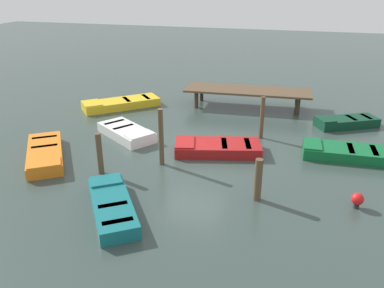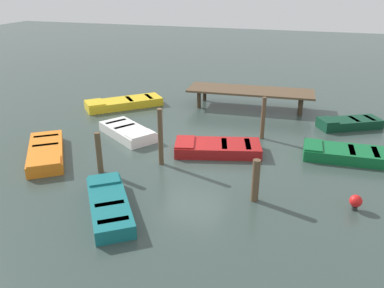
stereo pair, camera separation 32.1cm
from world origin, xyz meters
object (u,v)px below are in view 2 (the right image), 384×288
Objects in this scene: rowboat_red at (217,148)px; marker_buoy at (356,201)px; mooring_piling_near_left at (256,181)px; rowboat_teal at (109,204)px; rowboat_orange at (46,152)px; mooring_piling_near_right at (160,137)px; mooring_piling_mid_right at (99,153)px; rowboat_yellow at (124,103)px; rowboat_white at (128,132)px; rowboat_green at (344,153)px; dock_segment at (250,92)px; rowboat_dark_green at (349,123)px; mooring_piling_center at (263,118)px.

marker_buoy is at bearing 135.85° from rowboat_red.
marker_buoy is at bearing 6.94° from mooring_piling_near_left.
rowboat_orange is (-4.03, 2.55, -0.00)m from rowboat_teal.
mooring_piling_near_right is at bearing 157.60° from mooring_piling_near_left.
mooring_piling_mid_right is at bearing 44.65° from rowboat_orange.
rowboat_white is at bearing 76.68° from rowboat_yellow.
rowboat_green is at bearing 92.78° from marker_buoy.
rowboat_teal is at bearing -154.53° from mooring_piling_near_left.
mooring_piling_near_right is (1.75, 1.24, 0.31)m from mooring_piling_mid_right.
marker_buoy reaches higher than rowboat_teal.
marker_buoy reaches higher than rowboat_yellow.
dock_segment is at bearing 108.34° from rowboat_orange.
rowboat_yellow is 2.55× the size of mooring_piling_mid_right.
rowboat_yellow is 7.34m from rowboat_red.
rowboat_red is (-4.60, -0.91, -0.00)m from rowboat_green.
mooring_piling_near_left reaches higher than marker_buoy.
marker_buoy reaches higher than rowboat_white.
rowboat_green is 3.55m from rowboat_dark_green.
mooring_piling_mid_right reaches higher than rowboat_green.
rowboat_white is at bearing 160.11° from marker_buoy.
dock_segment reaches higher than rowboat_teal.
mooring_piling_mid_right is (2.55, -0.46, 0.51)m from rowboat_orange.
rowboat_orange is 4.45m from mooring_piling_near_right.
rowboat_teal is (-2.14, -10.89, -0.64)m from dock_segment.
rowboat_dark_green is at bearing 57.79° from rowboat_white.
rowboat_dark_green is (4.94, 4.45, 0.00)m from rowboat_red.
mooring_piling_near_right reaches higher than rowboat_white.
mooring_piling_near_right reaches higher than mooring_piling_mid_right.
rowboat_white is 0.80× the size of rowboat_yellow.
mooring_piling_near_left reaches higher than dock_segment.
mooring_piling_near_left is at bearing -173.06° from marker_buoy.
mooring_piling_near_right is (-6.27, -2.45, 0.82)m from rowboat_green.
rowboat_dark_green is 1.40× the size of mooring_piling_near_right.
mooring_piling_center reaches higher than mooring_piling_mid_right.
mooring_piling_center reaches higher than dock_segment.
dock_segment is 3.09× the size of mooring_piling_near_right.
rowboat_orange is at bearing -129.85° from dock_segment.
mooring_piling_mid_right is at bearing -115.75° from dock_segment.
rowboat_green is 0.80× the size of rowboat_yellow.
rowboat_teal is 4.32m from mooring_piling_near_left.
rowboat_white is 5.67m from mooring_piling_center.
mooring_piling_center is (7.39, 4.32, 0.67)m from rowboat_orange.
mooring_piling_near_left reaches higher than rowboat_dark_green.
mooring_piling_center is 5.05m from mooring_piling_near_left.
mooring_piling_mid_right is at bearing 12.15° from rowboat_dark_green.
mooring_piling_mid_right is (2.63, -6.93, 0.51)m from rowboat_yellow.
rowboat_white is 3.37m from mooring_piling_mid_right.
rowboat_dark_green is 6.05× the size of marker_buoy.
mooring_piling_near_right is at bearing -131.19° from mooring_piling_center.
rowboat_yellow is 7.80m from mooring_piling_center.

